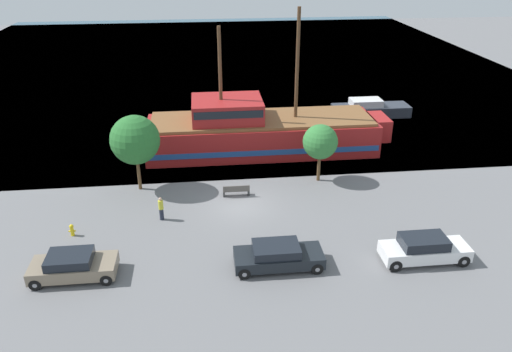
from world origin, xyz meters
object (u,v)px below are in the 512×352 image
parked_car_curb_rear (424,249)px  parked_car_curb_front (278,256)px  fire_hydrant (72,230)px  pirate_ship (259,131)px  pedestrian_walking_near (161,209)px  parked_car_curb_mid (73,266)px  bench_promenade_east (236,190)px  moored_boat_dockside (370,109)px

parked_car_curb_rear → parked_car_curb_front: bearing=177.6°
parked_car_curb_rear → fire_hydrant: bearing=166.4°
pirate_ship → pedestrian_walking_near: pirate_ship is taller
parked_car_curb_mid → bench_promenade_east: bearing=41.4°
moored_boat_dockside → bench_promenade_east: bearing=-133.0°
moored_boat_dockside → parked_car_curb_rear: 25.02m
fire_hydrant → parked_car_curb_rear: bearing=-13.6°
pirate_ship → fire_hydrant: pirate_ship is taller
parked_car_curb_mid → bench_promenade_east: 12.35m
parked_car_curb_rear → pedestrian_walking_near: (-14.76, 6.16, 0.03)m
moored_boat_dockside → parked_car_curb_mid: size_ratio=1.73×
parked_car_curb_front → pedestrian_walking_near: (-6.61, 5.82, 0.08)m
pirate_ship → moored_boat_dockside: bearing=32.5°
parked_car_curb_front → pirate_ship: bearing=86.8°
parked_car_curb_mid → fire_hydrant: 4.33m
parked_car_curb_mid → bench_promenade_east: parked_car_curb_mid is taller
pirate_ship → parked_car_curb_front: bearing=-93.2°
parked_car_curb_rear → fire_hydrant: parked_car_curb_rear is taller
pirate_ship → parked_car_curb_rear: bearing=-66.7°
moored_boat_dockside → pedestrian_walking_near: bearing=-136.9°
pirate_ship → parked_car_curb_rear: size_ratio=4.17×
parked_car_curb_front → parked_car_curb_rear: parked_car_curb_rear is taller
bench_promenade_east → pedestrian_walking_near: pedestrian_walking_near is taller
parked_car_curb_rear → bench_promenade_east: size_ratio=2.62×
parked_car_curb_front → parked_car_curb_rear: bearing=-2.4°
parked_car_curb_front → parked_car_curb_mid: parked_car_curb_mid is taller
parked_car_curb_front → bench_promenade_east: bearing=100.9°
parked_car_curb_front → bench_promenade_east: size_ratio=2.62×
bench_promenade_east → pedestrian_walking_near: size_ratio=1.17×
moored_boat_dockside → parked_car_curb_rear: bearing=-101.3°
bench_promenade_east → moored_boat_dockside: bearing=47.0°
moored_boat_dockside → pedestrian_walking_near: size_ratio=4.85×
parked_car_curb_front → parked_car_curb_mid: size_ratio=1.09×
fire_hydrant → pedestrian_walking_near: bearing=14.0°
pirate_ship → fire_hydrant: size_ratio=26.32×
parked_car_curb_rear → moored_boat_dockside: bearing=78.7°
pirate_ship → bench_promenade_east: pirate_ship is taller
parked_car_curb_mid → parked_car_curb_rear: (19.04, -0.64, 0.06)m
fire_hydrant → pedestrian_walking_near: pedestrian_walking_near is taller
pedestrian_walking_near → bench_promenade_east: bearing=28.0°
fire_hydrant → pedestrian_walking_near: (5.27, 1.32, 0.38)m
fire_hydrant → parked_car_curb_front: bearing=-20.8°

